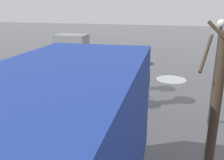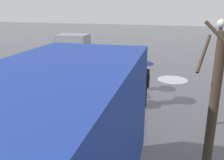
{
  "view_description": "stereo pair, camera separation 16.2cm",
  "coord_description": "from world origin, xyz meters",
  "views": [
    {
      "loc": [
        -2.48,
        11.77,
        4.3
      ],
      "look_at": [
        0.3,
        1.56,
        1.05
      ],
      "focal_mm": 39.18,
      "sensor_mm": 36.0,
      "label": 1
    },
    {
      "loc": [
        -2.64,
        11.73,
        4.3
      ],
      "look_at": [
        0.3,
        1.56,
        1.05
      ],
      "focal_mm": 39.18,
      "sensor_mm": 36.0,
      "label": 2
    }
  ],
  "objects": [
    {
      "name": "ground_plane",
      "position": [
        0.0,
        0.0,
        0.0
      ],
      "size": [
        90.0,
        90.0,
        0.0
      ],
      "primitive_type": "plane",
      "color": "#4C4C51"
    },
    {
      "name": "slush_patch_near_cluster",
      "position": [
        -2.23,
        -2.81,
        0.0
      ],
      "size": [
        1.8,
        1.8,
        0.01
      ],
      "primitive_type": "cylinder",
      "color": "#ADAFB5",
      "rests_on": "ground"
    },
    {
      "name": "slush_patch_under_van",
      "position": [
        2.45,
        0.19,
        0.0
      ],
      "size": [
        2.84,
        2.84,
        0.01
      ],
      "primitive_type": "cylinder",
      "color": "silver",
      "rests_on": "ground"
    },
    {
      "name": "slush_patch_mid_street",
      "position": [
        0.33,
        3.76,
        0.0
      ],
      "size": [
        2.12,
        2.12,
        0.01
      ],
      "primitive_type": "cylinder",
      "color": "#ADAFB5",
      "rests_on": "ground"
    },
    {
      "name": "cargo_van_parked_right",
      "position": [
        3.72,
        -0.33,
        1.18
      ],
      "size": [
        2.42,
        5.44,
        2.6
      ],
      "color": "gray",
      "rests_on": "ground"
    },
    {
      "name": "shopping_cart_vendor",
      "position": [
        -0.15,
        0.85,
        0.57
      ],
      "size": [
        0.74,
        0.93,
        1.04
      ],
      "color": "#1951B2",
      "rests_on": "ground"
    },
    {
      "name": "hand_dolly_boxes",
      "position": [
        0.86,
        0.57,
        0.69
      ],
      "size": [
        0.54,
        0.72,
        1.32
      ],
      "color": "#515156",
      "rests_on": "ground"
    },
    {
      "name": "pedestrian_pink_side",
      "position": [
        1.4,
        1.19,
        1.58
      ],
      "size": [
        1.04,
        1.04,
        2.15
      ],
      "color": "black",
      "rests_on": "ground"
    },
    {
      "name": "pedestrian_black_side",
      "position": [
        0.5,
        2.48,
        1.58
      ],
      "size": [
        1.04,
        1.04,
        2.15
      ],
      "color": "black",
      "rests_on": "ground"
    },
    {
      "name": "pedestrian_white_side",
      "position": [
        -0.05,
        -0.0,
        1.57
      ],
      "size": [
        1.04,
        1.04,
        2.15
      ],
      "color": "black",
      "rests_on": "ground"
    },
    {
      "name": "pedestrian_far_side",
      "position": [
        -1.07,
        1.53,
        1.58
      ],
      "size": [
        1.04,
        1.04,
        2.15
      ],
      "color": "black",
      "rests_on": "ground"
    },
    {
      "name": "bare_tree_near",
      "position": [
        -3.5,
        5.6,
        1.98
      ],
      "size": [
        1.01,
        1.0,
        3.98
      ],
      "color": "#423323",
      "rests_on": "ground"
    },
    {
      "name": "street_lamp",
      "position": [
        -3.82,
        2.75,
        2.37
      ],
      "size": [
        0.28,
        0.28,
        3.86
      ],
      "color": "#2D2D33",
      "rests_on": "ground"
    }
  ]
}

